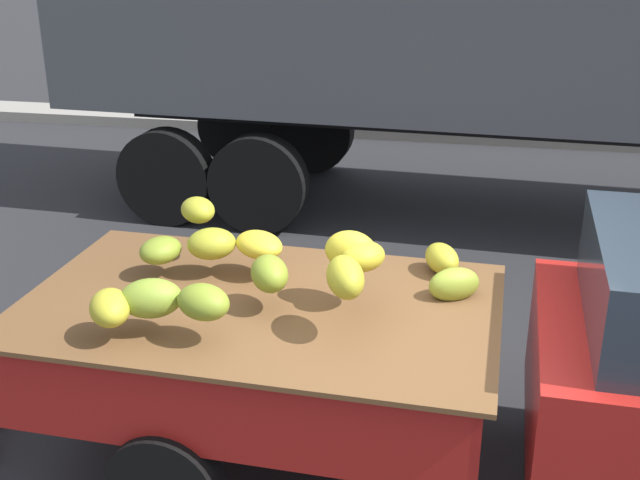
# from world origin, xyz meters

# --- Properties ---
(curb_strip) EXTENTS (80.00, 0.80, 0.16)m
(curb_strip) POSITION_xyz_m (0.00, 8.67, 0.08)
(curb_strip) COLOR gray
(curb_strip) RESTS_ON ground
(pickup_truck) EXTENTS (5.09, 1.93, 1.70)m
(pickup_truck) POSITION_xyz_m (1.01, 0.21, 0.89)
(pickup_truck) COLOR #B21E19
(pickup_truck) RESTS_ON ground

